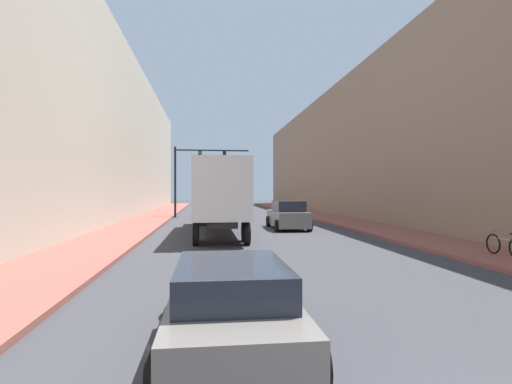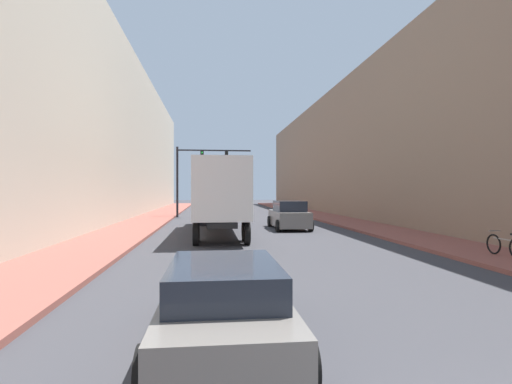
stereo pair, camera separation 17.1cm
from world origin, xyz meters
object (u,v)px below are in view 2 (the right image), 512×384
(semi_truck, at_px, (219,194))
(parked_bicycle, at_px, (505,246))
(traffic_signal_gantry, at_px, (195,168))
(suv_car, at_px, (289,216))
(sedan_car, at_px, (224,304))

(semi_truck, relative_size, parked_bicycle, 7.15)
(traffic_signal_gantry, height_order, parked_bicycle, traffic_signal_gantry)
(semi_truck, relative_size, suv_car, 2.79)
(sedan_car, relative_size, suv_car, 0.96)
(suv_car, bearing_deg, parked_bicycle, -66.98)
(semi_truck, bearing_deg, parked_bicycle, -47.19)
(suv_car, xyz_separation_m, traffic_signal_gantry, (-6.30, 11.86, 3.60))
(sedan_car, distance_m, traffic_signal_gantry, 30.54)
(semi_truck, height_order, traffic_signal_gantry, traffic_signal_gantry)
(parked_bicycle, bearing_deg, sedan_car, -147.30)
(parked_bicycle, bearing_deg, semi_truck, 132.81)
(sedan_car, height_order, suv_car, suv_car)
(semi_truck, distance_m, traffic_signal_gantry, 13.95)
(sedan_car, relative_size, parked_bicycle, 2.47)
(sedan_car, distance_m, suv_car, 18.99)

